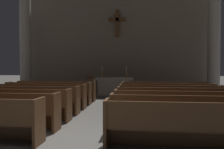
{
  "coord_description": "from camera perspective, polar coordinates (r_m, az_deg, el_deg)",
  "views": [
    {
      "loc": [
        1.26,
        -4.11,
        1.55
      ],
      "look_at": [
        0.0,
        7.03,
        1.22
      ],
      "focal_mm": 34.34,
      "sensor_mm": 36.0,
      "label": 1
    }
  ],
  "objects": [
    {
      "name": "lectern",
      "position": [
        11.31,
        -5.7,
        -3.4
      ],
      "size": [
        0.44,
        0.36,
        1.15
      ],
      "color": "brown",
      "rests_on": "ground"
    },
    {
      "name": "pew_left_row_6",
      "position": [
        9.67,
        -16.62,
        -4.76
      ],
      "size": [
        3.72,
        0.5,
        0.95
      ],
      "color": "brown",
      "rests_on": "ground"
    },
    {
      "name": "candlestick_right",
      "position": [
        12.23,
        3.82,
        0.11
      ],
      "size": [
        0.16,
        0.16,
        0.64
      ],
      "color": "#B79338",
      "rests_on": "altar"
    },
    {
      "name": "altar",
      "position": [
        12.32,
        0.56,
        -3.04
      ],
      "size": [
        2.2,
        0.9,
        1.01
      ],
      "color": "#A8A399",
      "rests_on": "ground"
    },
    {
      "name": "column_right_third",
      "position": [
        13.62,
        25.51,
        9.91
      ],
      "size": [
        1.03,
        1.03,
        7.25
      ],
      "color": "#ADA89E",
      "rests_on": "ground"
    },
    {
      "name": "candlestick_left",
      "position": [
        12.38,
        -2.66,
        0.13
      ],
      "size": [
        0.16,
        0.16,
        0.64
      ],
      "color": "#B79338",
      "rests_on": "altar"
    },
    {
      "name": "apse_with_cross",
      "position": [
        14.75,
        1.48,
        11.68
      ],
      "size": [
        12.37,
        0.46,
        8.21
      ],
      "color": "gray",
      "rests_on": "ground"
    },
    {
      "name": "pew_left_row_5",
      "position": [
        8.8,
        -19.06,
        -5.41
      ],
      "size": [
        3.72,
        0.5,
        0.95
      ],
      "color": "brown",
      "rests_on": "ground"
    },
    {
      "name": "pew_right_row_3",
      "position": [
        6.2,
        18.22,
        -8.37
      ],
      "size": [
        3.72,
        0.5,
        0.95
      ],
      "color": "brown",
      "rests_on": "ground"
    },
    {
      "name": "pew_right_row_6",
      "position": [
        8.99,
        14.48,
        -5.22
      ],
      "size": [
        3.72,
        0.5,
        0.95
      ],
      "color": "brown",
      "rests_on": "ground"
    },
    {
      "name": "pew_right_row_2",
      "position": [
        5.29,
        20.36,
        -10.13
      ],
      "size": [
        3.72,
        0.5,
        0.95
      ],
      "color": "brown",
      "rests_on": "ground"
    },
    {
      "name": "pew_right_row_1",
      "position": [
        4.39,
        23.43,
        -12.6
      ],
      "size": [
        3.72,
        0.5,
        0.95
      ],
      "color": "brown",
      "rests_on": "ground"
    },
    {
      "name": "pew_right_row_5",
      "position": [
        8.05,
        15.43,
        -6.03
      ],
      "size": [
        3.72,
        0.5,
        0.95
      ],
      "color": "brown",
      "rests_on": "ground"
    },
    {
      "name": "ground_plane",
      "position": [
        4.57,
        -10.46,
        -18.2
      ],
      "size": [
        80.0,
        80.0,
        0.0
      ],
      "primitive_type": "plane",
      "color": "#66635E"
    },
    {
      "name": "pew_left_row_7",
      "position": [
        10.55,
        -14.58,
        -4.21
      ],
      "size": [
        3.72,
        0.5,
        0.95
      ],
      "color": "brown",
      "rests_on": "ground"
    },
    {
      "name": "pew_right_row_4",
      "position": [
        7.12,
        16.64,
        -7.05
      ],
      "size": [
        3.72,
        0.5,
        0.95
      ],
      "color": "brown",
      "rests_on": "ground"
    },
    {
      "name": "pew_right_row_7",
      "position": [
        9.93,
        13.7,
        -4.56
      ],
      "size": [
        3.72,
        0.5,
        0.95
      ],
      "color": "brown",
      "rests_on": "ground"
    },
    {
      "name": "column_left_third",
      "position": [
        14.62,
        -22.07,
        9.37
      ],
      "size": [
        1.03,
        1.03,
        7.25
      ],
      "color": "#ADA89E",
      "rests_on": "ground"
    },
    {
      "name": "pew_left_row_4",
      "position": [
        7.96,
        -22.03,
        -6.18
      ],
      "size": [
        3.72,
        0.5,
        0.95
      ],
      "color": "brown",
      "rests_on": "ground"
    },
    {
      "name": "pew_left_row_3",
      "position": [
        7.15,
        -25.7,
        -7.12
      ],
      "size": [
        3.72,
        0.5,
        0.95
      ],
      "color": "brown",
      "rests_on": "ground"
    }
  ]
}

